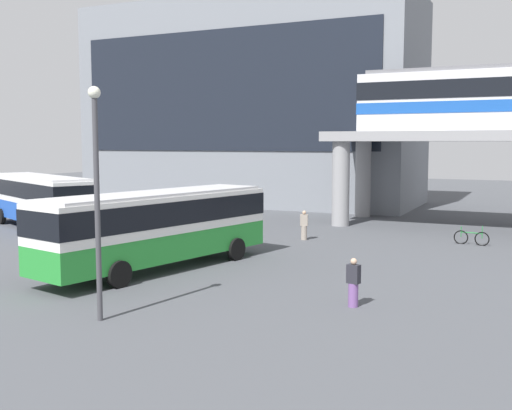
% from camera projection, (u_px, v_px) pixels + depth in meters
% --- Properties ---
extents(ground_plane, '(120.00, 120.00, 0.00)m').
position_uv_depth(ground_plane, '(251.00, 234.00, 34.85)').
color(ground_plane, '#47494F').
extents(station_building, '(28.65, 11.58, 17.04)m').
position_uv_depth(station_building, '(252.00, 105.00, 53.56)').
color(station_building, slate).
rests_on(station_building, ground_plane).
extents(bus_main, '(4.92, 11.33, 3.22)m').
position_uv_depth(bus_main, '(158.00, 222.00, 25.02)').
color(bus_main, '#268C33').
rests_on(bus_main, ground_plane).
extents(bus_secondary, '(11.06, 7.04, 3.22)m').
position_uv_depth(bus_secondary, '(40.00, 196.00, 37.22)').
color(bus_secondary, '#1E4CB2').
rests_on(bus_secondary, ground_plane).
extents(bicycle_green, '(1.78, 0.29, 1.04)m').
position_uv_depth(bicycle_green, '(471.00, 238.00, 31.28)').
color(bicycle_green, black).
rests_on(bicycle_green, ground_plane).
extents(pedestrian_near_building, '(0.45, 0.35, 1.59)m').
position_uv_depth(pedestrian_near_building, '(304.00, 226.00, 32.83)').
color(pedestrian_near_building, gray).
rests_on(pedestrian_near_building, ground_plane).
extents(pedestrian_by_bike_rack, '(0.45, 0.34, 1.58)m').
position_uv_depth(pedestrian_by_bike_rack, '(353.00, 284.00, 19.41)').
color(pedestrian_by_bike_rack, '#724C8C').
rests_on(pedestrian_by_bike_rack, ground_plane).
extents(lamp_post, '(0.36, 0.36, 6.83)m').
position_uv_depth(lamp_post, '(97.00, 186.00, 17.58)').
color(lamp_post, '#3F3F44').
rests_on(lamp_post, ground_plane).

